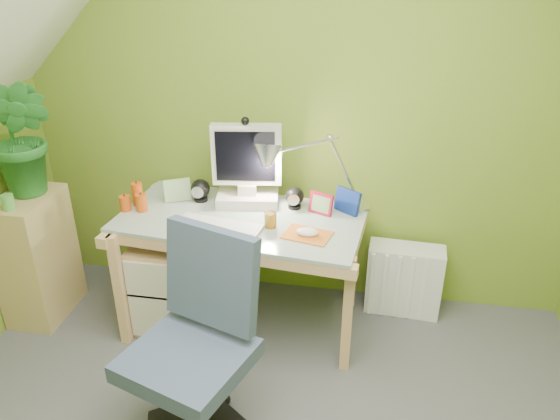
% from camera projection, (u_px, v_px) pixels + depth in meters
% --- Properties ---
extents(wall_back, '(3.20, 0.01, 2.40)m').
position_uv_depth(wall_back, '(299.00, 106.00, 3.04)').
color(wall_back, olive).
rests_on(wall_back, floor).
extents(desk, '(1.36, 0.78, 0.70)m').
position_uv_depth(desk, '(243.00, 272.00, 3.09)').
color(desk, tan).
rests_on(desk, floor).
extents(monitor, '(0.43, 0.29, 0.55)m').
position_uv_depth(monitor, '(247.00, 157.00, 2.97)').
color(monitor, beige).
rests_on(monitor, desk).
extents(speaker_left, '(0.12, 0.12, 0.13)m').
position_uv_depth(speaker_left, '(200.00, 190.00, 3.08)').
color(speaker_left, black).
rests_on(speaker_left, desk).
extents(speaker_right, '(0.12, 0.12, 0.12)m').
position_uv_depth(speaker_right, '(295.00, 198.00, 3.00)').
color(speaker_right, black).
rests_on(speaker_right, desk).
extents(keyboard, '(0.47, 0.21, 0.02)m').
position_uv_depth(keyboard, '(219.00, 226.00, 2.82)').
color(keyboard, silver).
rests_on(keyboard, desk).
extents(mousepad, '(0.26, 0.21, 0.01)m').
position_uv_depth(mousepad, '(307.00, 235.00, 2.75)').
color(mousepad, orange).
rests_on(mousepad, desk).
extents(mouse, '(0.12, 0.08, 0.04)m').
position_uv_depth(mouse, '(307.00, 232.00, 2.74)').
color(mouse, white).
rests_on(mouse, mousepad).
extents(amber_tumbler, '(0.07, 0.07, 0.08)m').
position_uv_depth(amber_tumbler, '(270.00, 220.00, 2.82)').
color(amber_tumbler, '#905F15').
rests_on(amber_tumbler, desk).
extents(candle_cluster, '(0.17, 0.15, 0.13)m').
position_uv_depth(candle_cluster, '(135.00, 197.00, 3.00)').
color(candle_cluster, '#CA4B11').
rests_on(candle_cluster, desk).
extents(photo_frame_red, '(0.13, 0.07, 0.12)m').
position_uv_depth(photo_frame_red, '(321.00, 203.00, 2.95)').
color(photo_frame_red, '#AE122E').
rests_on(photo_frame_red, desk).
extents(photo_frame_blue, '(0.14, 0.11, 0.13)m').
position_uv_depth(photo_frame_blue, '(347.00, 201.00, 2.96)').
color(photo_frame_blue, navy).
rests_on(photo_frame_blue, desk).
extents(photo_frame_green, '(0.14, 0.09, 0.13)m').
position_uv_depth(photo_frame_green, '(177.00, 190.00, 3.09)').
color(photo_frame_green, '#95BA80').
rests_on(photo_frame_green, desk).
extents(desk_lamp, '(0.64, 0.38, 0.64)m').
position_uv_depth(desk_lamp, '(329.00, 155.00, 2.88)').
color(desk_lamp, silver).
rests_on(desk_lamp, desk).
extents(side_ledge, '(0.28, 0.44, 0.76)m').
position_uv_depth(side_ledge, '(37.00, 257.00, 3.17)').
color(side_ledge, tan).
rests_on(side_ledge, floor).
extents(potted_plant, '(0.40, 0.34, 0.65)m').
position_uv_depth(potted_plant, '(22.00, 138.00, 2.89)').
color(potted_plant, '#216523').
rests_on(potted_plant, side_ledge).
extents(green_cup, '(0.07, 0.07, 0.08)m').
position_uv_depth(green_cup, '(8.00, 202.00, 2.84)').
color(green_cup, '#52A143').
rests_on(green_cup, side_ledge).
extents(task_chair, '(0.68, 0.68, 0.97)m').
position_uv_depth(task_chair, '(187.00, 357.00, 2.26)').
color(task_chair, '#38455D').
rests_on(task_chair, floor).
extents(radiator, '(0.44, 0.20, 0.44)m').
position_uv_depth(radiator, '(404.00, 279.00, 3.25)').
color(radiator, silver).
rests_on(radiator, floor).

